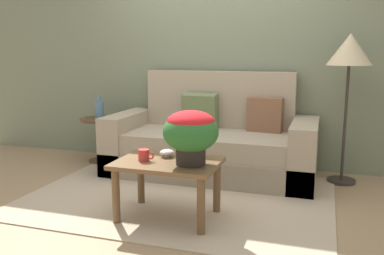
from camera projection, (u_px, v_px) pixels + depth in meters
ground_plane at (182, 195)px, 3.86m from camera, size 14.00×14.00×0.00m
wall_back at (217, 51)px, 4.79m from camera, size 6.40×0.12×2.64m
area_rug at (180, 196)px, 3.80m from camera, size 2.71×1.98×0.01m
couch at (212, 144)px, 4.47m from camera, size 2.19×0.94×1.10m
coffee_table at (168, 171)px, 3.26m from camera, size 0.80×0.57×0.47m
side_table at (101, 132)px, 4.95m from camera, size 0.47×0.47×0.53m
floor_lamp at (350, 56)px, 4.00m from camera, size 0.43×0.43×1.49m
potted_plant at (191, 131)px, 3.10m from camera, size 0.42×0.42×0.41m
coffee_mug at (144, 155)px, 3.24m from camera, size 0.13×0.09×0.09m
snack_bowl at (167, 153)px, 3.36m from camera, size 0.12×0.12×0.06m
table_vase at (99, 109)px, 4.91m from camera, size 0.11×0.11×0.27m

